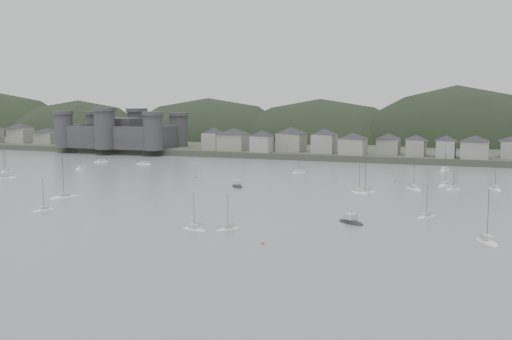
% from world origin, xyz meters
% --- Properties ---
extents(ground, '(900.00, 900.00, 0.00)m').
position_xyz_m(ground, '(0.00, 0.00, 0.00)').
color(ground, slate).
rests_on(ground, ground).
extents(far_shore_land, '(900.00, 250.00, 3.00)m').
position_xyz_m(far_shore_land, '(0.00, 295.00, 1.50)').
color(far_shore_land, '#383D2D').
rests_on(far_shore_land, ground).
extents(forested_ridge, '(851.55, 103.94, 102.57)m').
position_xyz_m(forested_ridge, '(4.83, 269.40, -11.28)').
color(forested_ridge, black).
rests_on(forested_ridge, ground).
extents(castle, '(66.00, 43.00, 20.00)m').
position_xyz_m(castle, '(-120.00, 179.80, 10.96)').
color(castle, '#37373A').
rests_on(castle, far_shore_land).
extents(waterfront_town, '(451.48, 28.46, 12.92)m').
position_xyz_m(waterfront_town, '(50.59, 183.34, 8.66)').
color(waterfront_town, gray).
rests_on(waterfront_town, far_shore_land).
extents(sailboat_lead, '(5.88, 10.08, 13.11)m').
position_xyz_m(sailboat_lead, '(-45.40, 33.89, 0.17)').
color(sailboat_lead, silver).
rests_on(sailboat_lead, ground).
extents(moored_fleet, '(232.27, 160.52, 13.10)m').
position_xyz_m(moored_fleet, '(-18.19, 70.36, 0.18)').
color(moored_fleet, silver).
rests_on(moored_fleet, ground).
extents(motor_launch_near, '(8.18, 7.11, 3.92)m').
position_xyz_m(motor_launch_near, '(42.57, 27.38, 0.29)').
color(motor_launch_near, black).
rests_on(motor_launch_near, ground).
extents(motor_launch_far, '(7.18, 8.09, 3.91)m').
position_xyz_m(motor_launch_far, '(-6.89, 75.33, 0.29)').
color(motor_launch_far, black).
rests_on(motor_launch_far, ground).
extents(mooring_buoys, '(143.23, 113.28, 0.70)m').
position_xyz_m(mooring_buoys, '(14.51, 72.00, 0.15)').
color(mooring_buoys, '#B1573B').
rests_on(mooring_buoys, ground).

